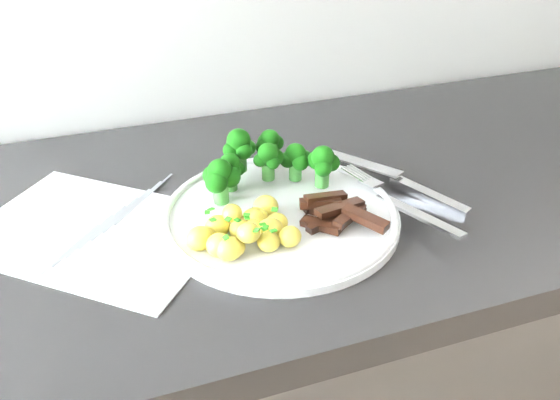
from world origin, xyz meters
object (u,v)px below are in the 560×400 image
at_px(knife, 408,186).
at_px(plate, 280,215).
at_px(fork, 402,203).
at_px(potatoes, 244,230).
at_px(broccoli, 262,160).
at_px(beef_strips, 334,212).
at_px(recipe_paper, 97,232).

bearing_deg(knife, plate, -177.43).
xyz_separation_m(plate, fork, (0.15, -0.04, 0.01)).
bearing_deg(potatoes, broccoli, 62.37).
bearing_deg(fork, beef_strips, 176.88).
bearing_deg(fork, knife, 51.58).
relative_size(beef_strips, fork, 0.51).
distance_m(plate, fork, 0.15).
relative_size(plate, potatoes, 2.34).
distance_m(potatoes, beef_strips, 0.11).
height_order(plate, fork, fork).
height_order(broccoli, potatoes, broccoli).
relative_size(fork, knife, 0.94).
height_order(broccoli, knife, broccoli).
bearing_deg(knife, potatoes, -169.05).
distance_m(recipe_paper, plate, 0.22).
distance_m(recipe_paper, fork, 0.38).
height_order(beef_strips, fork, beef_strips).
relative_size(plate, broccoli, 1.64).
height_order(recipe_paper, broccoli, broccoli).
bearing_deg(beef_strips, fork, -3.12).
relative_size(recipe_paper, plate, 1.21).
height_order(recipe_paper, beef_strips, beef_strips).
distance_m(broccoli, knife, 0.20).
relative_size(broccoli, potatoes, 1.43).
distance_m(broccoli, beef_strips, 0.13).
bearing_deg(broccoli, recipe_paper, -173.49).
distance_m(broccoli, fork, 0.19).
height_order(broccoli, fork, broccoli).
bearing_deg(knife, recipe_paper, 174.26).
bearing_deg(fork, broccoli, 141.42).
relative_size(plate, fork, 1.45).
relative_size(beef_strips, knife, 0.48).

